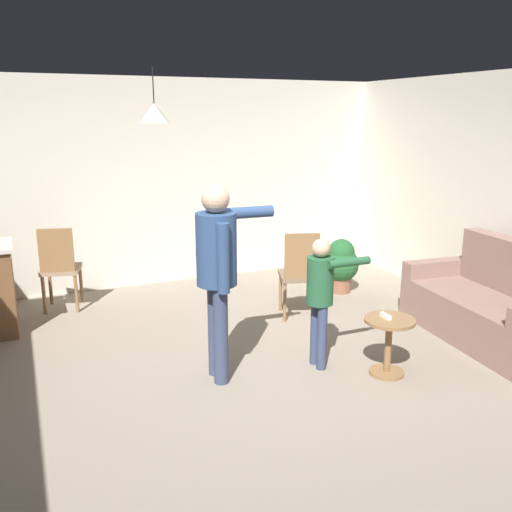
{
  "coord_description": "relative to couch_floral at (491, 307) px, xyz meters",
  "views": [
    {
      "loc": [
        -1.71,
        -4.02,
        2.24
      ],
      "look_at": [
        0.2,
        0.39,
        1.0
      ],
      "focal_mm": 38.73,
      "sensor_mm": 36.0,
      "label": 1
    }
  ],
  "objects": [
    {
      "name": "side_table_by_couch",
      "position": [
        -1.45,
        -0.26,
        -0.0
      ],
      "size": [
        0.44,
        0.44,
        0.52
      ],
      "color": "olive",
      "rests_on": "ground"
    },
    {
      "name": "wall_back",
      "position": [
        -2.59,
        3.3,
        1.02
      ],
      "size": [
        6.4,
        0.1,
        2.7
      ],
      "primitive_type": "cube",
      "color": "silver",
      "rests_on": "ground"
    },
    {
      "name": "person_child",
      "position": [
        -1.93,
        0.12,
        0.41
      ],
      "size": [
        0.62,
        0.35,
        1.19
      ],
      "rotation": [
        0.0,
        0.0,
        -1.57
      ],
      "color": "#384260",
      "rests_on": "ground"
    },
    {
      "name": "couch_floral",
      "position": [
        0.0,
        0.0,
        0.0
      ],
      "size": [
        1.01,
        1.87,
        1.0
      ],
      "rotation": [
        0.0,
        0.0,
        1.48
      ],
      "color": "#8C6B60",
      "rests_on": "ground"
    },
    {
      "name": "spare_remote_on_table",
      "position": [
        -1.48,
        -0.23,
        0.21
      ],
      "size": [
        0.04,
        0.13,
        0.04
      ],
      "primitive_type": "cube",
      "rotation": [
        0.0,
        0.0,
        3.1
      ],
      "color": "white",
      "rests_on": "side_table_by_couch"
    },
    {
      "name": "ground",
      "position": [
        -2.59,
        0.1,
        -0.33
      ],
      "size": [
        7.68,
        7.68,
        0.0
      ],
      "primitive_type": "plane",
      "color": "gray"
    },
    {
      "name": "dining_chair_by_counter",
      "position": [
        -3.95,
        2.62,
        0.21
      ],
      "size": [
        0.51,
        0.51,
        1.0
      ],
      "rotation": [
        0.0,
        0.0,
        6.03
      ],
      "color": "olive",
      "rests_on": "ground"
    },
    {
      "name": "dining_chair_near_wall",
      "position": [
        -1.52,
        1.29,
        0.21
      ],
      "size": [
        0.53,
        0.53,
        1.0
      ],
      "rotation": [
        0.0,
        0.0,
        5.96
      ],
      "color": "olive",
      "rests_on": "ground"
    },
    {
      "name": "ceiling_light_pendant",
      "position": [
        -2.93,
        1.87,
        1.92
      ],
      "size": [
        0.32,
        0.32,
        0.55
      ],
      "color": "silver"
    },
    {
      "name": "potted_plant_corner",
      "position": [
        -0.59,
        1.92,
        0.05
      ],
      "size": [
        0.46,
        0.46,
        0.7
      ],
      "color": "brown",
      "rests_on": "ground"
    },
    {
      "name": "person_adult",
      "position": [
        -2.83,
        0.26,
        0.72
      ],
      "size": [
        0.85,
        0.49,
        1.69
      ],
      "rotation": [
        0.0,
        0.0,
        -1.63
      ],
      "color": "#384260",
      "rests_on": "ground"
    }
  ]
}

